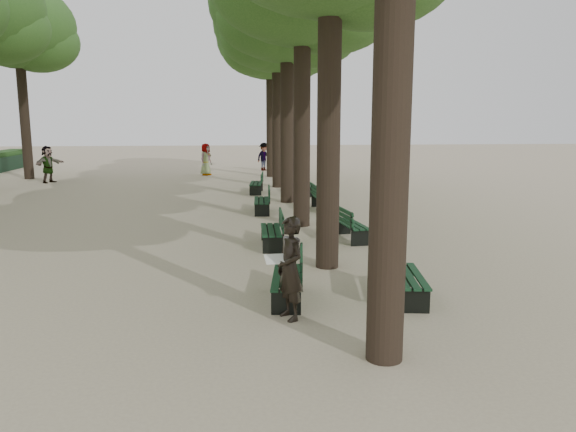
{
  "coord_description": "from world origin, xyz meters",
  "views": [
    {
      "loc": [
        -0.56,
        -9.34,
        3.38
      ],
      "look_at": [
        0.6,
        3.0,
        1.2
      ],
      "focal_mm": 35.0,
      "sensor_mm": 36.0,
      "label": 1
    }
  ],
  "objects": [
    {
      "name": "pedestrian_d",
      "position": [
        -2.29,
        24.12,
        0.94
      ],
      "size": [
        0.8,
        0.98,
        1.87
      ],
      "primitive_type": "imported",
      "rotation": [
        0.0,
        0.0,
        1.02
      ],
      "color": "#262628",
      "rests_on": "ground"
    },
    {
      "name": "bench_right_2",
      "position": [
        2.63,
        10.93,
        0.27
      ],
      "size": [
        0.69,
        1.83,
        0.92
      ],
      "color": "black",
      "rests_on": "ground"
    },
    {
      "name": "tree_far_5",
      "position": [
        -12.0,
        23.0,
        8.14
      ],
      "size": [
        6.0,
        6.0,
        10.45
      ],
      "color": "#33261C",
      "rests_on": "ground"
    },
    {
      "name": "bench_left_1",
      "position": [
        0.37,
        5.17,
        0.27
      ],
      "size": [
        0.62,
        1.81,
        0.92
      ],
      "color": "black",
      "rests_on": "ground"
    },
    {
      "name": "bench_left_0",
      "position": [
        0.37,
        0.71,
        0.27
      ],
      "size": [
        0.78,
        1.85,
        0.92
      ],
      "color": "black",
      "rests_on": "ground"
    },
    {
      "name": "tree_central_5",
      "position": [
        1.5,
        23.0,
        7.65
      ],
      "size": [
        6.0,
        6.0,
        9.95
      ],
      "color": "#33261C",
      "rests_on": "ground"
    },
    {
      "name": "ground",
      "position": [
        0.0,
        0.0,
        0.0
      ],
      "size": [
        120.0,
        120.0,
        0.0
      ],
      "primitive_type": "plane",
      "color": "#B9AA8C",
      "rests_on": "ground"
    },
    {
      "name": "tree_central_4",
      "position": [
        1.5,
        18.0,
        7.65
      ],
      "size": [
        6.0,
        6.0,
        9.95
      ],
      "color": "#33261C",
      "rests_on": "ground"
    },
    {
      "name": "tree_central_3",
      "position": [
        1.5,
        13.0,
        7.65
      ],
      "size": [
        6.0,
        6.0,
        9.95
      ],
      "color": "#33261C",
      "rests_on": "ground"
    },
    {
      "name": "bench_right_1",
      "position": [
        2.63,
        5.79,
        0.27
      ],
      "size": [
        0.79,
        1.86,
        0.92
      ],
      "color": "black",
      "rests_on": "ground"
    },
    {
      "name": "bench_right_0",
      "position": [
        2.63,
        0.58,
        0.27
      ],
      "size": [
        0.8,
        1.86,
        0.92
      ],
      "color": "black",
      "rests_on": "ground"
    },
    {
      "name": "bench_right_3",
      "position": [
        2.63,
        15.13,
        0.27
      ],
      "size": [
        0.64,
        1.82,
        0.92
      ],
      "color": "black",
      "rests_on": "ground"
    },
    {
      "name": "bench_left_2",
      "position": [
        0.37,
        10.55,
        0.27
      ],
      "size": [
        0.65,
        1.82,
        0.92
      ],
      "color": "black",
      "rests_on": "ground"
    },
    {
      "name": "pedestrian_e",
      "position": [
        -10.31,
        20.98,
        0.97
      ],
      "size": [
        1.2,
        1.76,
        1.93
      ],
      "primitive_type": "imported",
      "rotation": [
        0.0,
        0.0,
        1.07
      ],
      "color": "#262628",
      "rests_on": "ground"
    },
    {
      "name": "bench_left_3",
      "position": [
        0.37,
        15.85,
        0.27
      ],
      "size": [
        0.73,
        1.84,
        0.92
      ],
      "color": "black",
      "rests_on": "ground"
    },
    {
      "name": "man_with_map",
      "position": [
        0.33,
        -0.26,
        0.88
      ],
      "size": [
        0.74,
        0.79,
        1.76
      ],
      "color": "black",
      "rests_on": "ground"
    },
    {
      "name": "pedestrian_b",
      "position": [
        1.29,
        26.73,
        0.89
      ],
      "size": [
        1.09,
        1.04,
        1.78
      ],
      "primitive_type": "imported",
      "rotation": [
        0.0,
        0.0,
        0.74
      ],
      "color": "#262628",
      "rests_on": "ground"
    }
  ]
}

